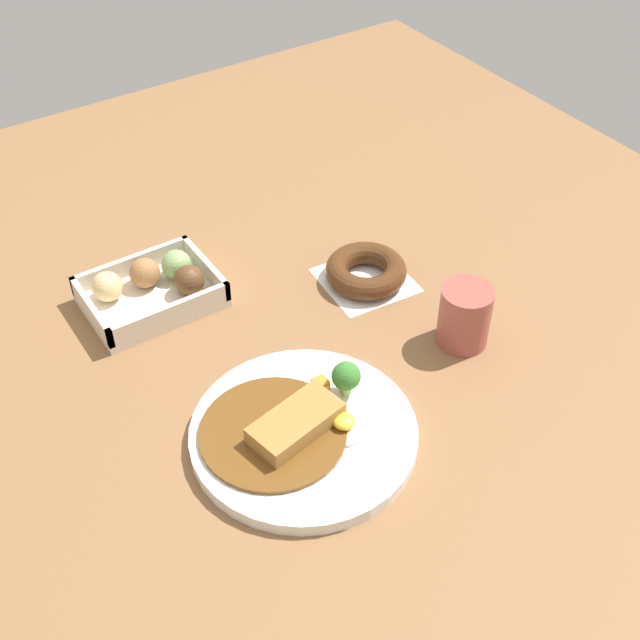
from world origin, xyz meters
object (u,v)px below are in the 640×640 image
(curry_plate, at_px, (302,431))
(chocolate_ring_donut, at_px, (366,271))
(donut_box, at_px, (153,288))
(coffee_mug, at_px, (465,316))

(curry_plate, height_order, chocolate_ring_donut, curry_plate)
(curry_plate, relative_size, chocolate_ring_donut, 2.02)
(donut_box, relative_size, coffee_mug, 2.10)
(curry_plate, bearing_deg, coffee_mug, -174.43)
(curry_plate, distance_m, chocolate_ring_donut, 0.32)
(chocolate_ring_donut, distance_m, coffee_mug, 0.18)
(donut_box, bearing_deg, coffee_mug, 135.35)
(donut_box, xyz_separation_m, chocolate_ring_donut, (-0.28, 0.13, -0.00))
(curry_plate, height_order, coffee_mug, coffee_mug)
(donut_box, distance_m, coffee_mug, 0.44)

